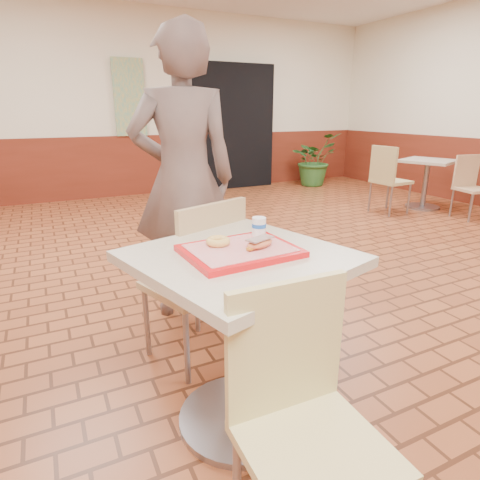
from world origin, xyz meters
name	(u,v)px	position (x,y,z in m)	size (l,w,h in m)	color
room_shell	(383,95)	(0.00, 0.00, 1.50)	(8.01, 10.01, 3.01)	brown
wainscot_band	(367,244)	(0.00, 0.00, 0.50)	(8.00, 10.00, 1.00)	#612012
corridor_doorway	(232,128)	(1.20, 4.88, 1.10)	(1.60, 0.22, 2.20)	black
promo_poster	(130,98)	(-0.60, 4.94, 1.60)	(0.50, 0.03, 1.20)	gray
main_table	(240,313)	(-1.32, -0.64, 0.57)	(0.80, 0.80, 0.84)	beige
chair_main_front	(303,413)	(-1.38, -1.21, 0.51)	(0.43, 0.43, 0.91)	#DECF85
chair_main_back	(200,276)	(-1.31, -0.10, 0.54)	(0.57, 0.57, 0.96)	tan
customer	(184,179)	(-1.17, 0.54, 0.97)	(0.70, 0.46, 1.93)	#6A5752
serving_tray	(240,251)	(-1.32, -0.64, 0.86)	(0.45, 0.35, 0.03)	red
ring_donut	(218,241)	(-1.39, -0.57, 0.89)	(0.10, 0.10, 0.03)	#F0BC57
long_john_donut	(259,243)	(-1.25, -0.68, 0.89)	(0.15, 0.11, 0.04)	#DC6E40
paper_cup	(259,226)	(-1.17, -0.52, 0.91)	(0.06, 0.06, 0.08)	white
second_table	(426,176)	(3.08, 2.08, 0.48)	(0.68, 0.68, 0.72)	#B2A490
chair_second_left	(388,176)	(2.31, 2.09, 0.53)	(0.46, 0.46, 0.94)	tan
chair_second_front	(470,183)	(3.15, 1.43, 0.47)	(0.45, 0.45, 0.84)	tan
potted_plant	(314,159)	(2.72, 4.40, 0.50)	(0.90, 0.78, 1.00)	#295C24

